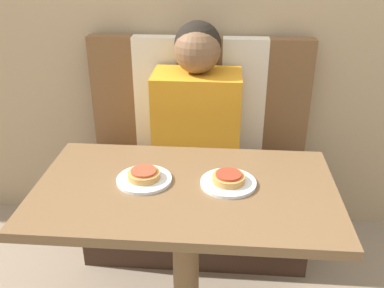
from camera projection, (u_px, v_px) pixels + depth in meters
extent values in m
cube|color=#382319|center=(196.00, 205.00, 2.22)|extent=(1.10, 0.46, 0.47)
cube|color=brown|center=(115.00, 94.00, 2.19)|extent=(0.22, 0.08, 0.60)
cube|color=beige|center=(157.00, 95.00, 2.18)|extent=(0.22, 0.08, 0.60)
cube|color=brown|center=(200.00, 96.00, 2.16)|extent=(0.22, 0.08, 0.60)
cube|color=beige|center=(243.00, 97.00, 2.15)|extent=(0.22, 0.08, 0.60)
cube|color=brown|center=(287.00, 99.00, 2.13)|extent=(0.22, 0.08, 0.60)
cube|color=brown|center=(185.00, 190.00, 1.50)|extent=(1.05, 0.61, 0.03)
cylinder|color=brown|center=(186.00, 269.00, 1.65)|extent=(0.10, 0.10, 0.68)
cube|color=orange|center=(197.00, 122.00, 2.02)|extent=(0.40, 0.26, 0.48)
sphere|color=brown|center=(197.00, 50.00, 1.87)|extent=(0.21, 0.21, 0.21)
sphere|color=black|center=(198.00, 45.00, 1.88)|extent=(0.21, 0.21, 0.21)
cylinder|color=white|center=(144.00, 179.00, 1.52)|extent=(0.20, 0.20, 0.01)
cylinder|color=white|center=(228.00, 183.00, 1.50)|extent=(0.20, 0.20, 0.01)
cylinder|color=#C68E47|center=(144.00, 175.00, 1.51)|extent=(0.12, 0.12, 0.02)
cylinder|color=#AD472D|center=(144.00, 171.00, 1.50)|extent=(0.09, 0.09, 0.01)
cylinder|color=#C68E47|center=(228.00, 178.00, 1.49)|extent=(0.12, 0.12, 0.02)
cylinder|color=#B73823|center=(229.00, 174.00, 1.48)|extent=(0.09, 0.09, 0.01)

